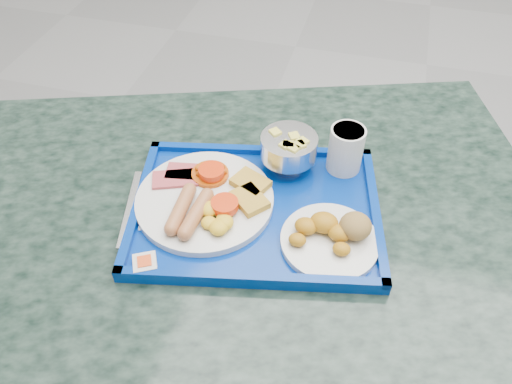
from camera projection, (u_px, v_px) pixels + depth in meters
floor at (414, 284)px, 1.58m from camera, size 6.00×6.00×0.00m
table at (238, 273)px, 0.99m from camera, size 1.29×1.06×0.69m
tray at (256, 210)px, 0.85m from camera, size 0.47×0.39×0.02m
main_plate at (208, 199)px, 0.85m from camera, size 0.24×0.24×0.04m
bread_plate at (333, 235)px, 0.79m from camera, size 0.16×0.16×0.05m
fruit_bowl at (289, 148)px, 0.89m from camera, size 0.10×0.10×0.07m
juice_cup at (346, 148)px, 0.89m from camera, size 0.06×0.06×0.09m
spoon at (166, 184)px, 0.88m from camera, size 0.07×0.15×0.01m
knife at (130, 208)px, 0.85m from camera, size 0.06×0.17×0.00m
jam_packet at (145, 264)px, 0.76m from camera, size 0.05×0.05×0.01m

